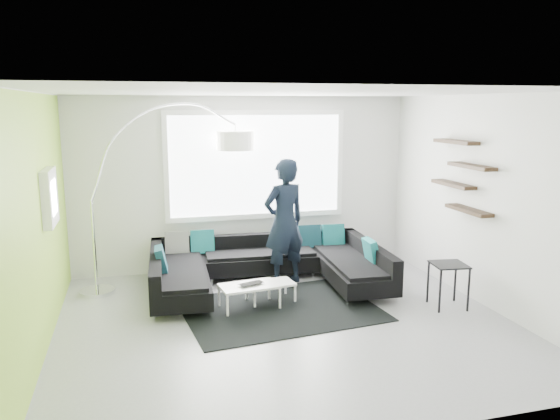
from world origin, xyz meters
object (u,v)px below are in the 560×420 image
object	(u,v)px
sectional_sofa	(267,268)
laptop	(253,285)
coffee_table	(260,293)
side_table	(448,285)
person	(284,222)
arc_lamp	(91,201)

from	to	relation	value
sectional_sofa	laptop	world-z (taller)	sectional_sofa
coffee_table	side_table	world-z (taller)	side_table
person	laptop	distance (m)	1.33
coffee_table	arc_lamp	world-z (taller)	arc_lamp
arc_lamp	side_table	distance (m)	5.00
sectional_sofa	laptop	xyz separation A→B (m)	(-0.38, -0.74, 0.02)
coffee_table	arc_lamp	xyz separation A→B (m)	(-2.15, 1.06, 1.19)
sectional_sofa	coffee_table	xyz separation A→B (m)	(-0.25, -0.60, -0.16)
sectional_sofa	person	world-z (taller)	person
sectional_sofa	arc_lamp	world-z (taller)	arc_lamp
sectional_sofa	person	bearing A→B (deg)	37.28
coffee_table	person	xyz separation A→B (m)	(0.56, 0.82, 0.78)
arc_lamp	laptop	world-z (taller)	arc_lamp
laptop	sectional_sofa	bearing A→B (deg)	43.68
sectional_sofa	side_table	bearing A→B (deg)	-28.63
laptop	coffee_table	bearing A→B (deg)	28.01
side_table	coffee_table	bearing A→B (deg)	163.04
sectional_sofa	person	xyz separation A→B (m)	(0.31, 0.21, 0.63)
arc_lamp	side_table	bearing A→B (deg)	-31.35
sectional_sofa	side_table	size ratio (longest dim) A/B	5.76
side_table	person	xyz separation A→B (m)	(-1.83, 1.55, 0.65)
sectional_sofa	side_table	distance (m)	2.52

